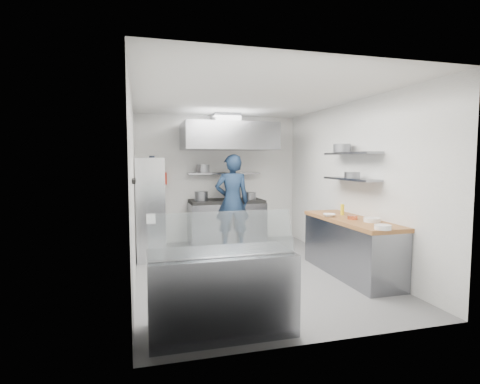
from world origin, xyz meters
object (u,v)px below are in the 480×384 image
object	(u,v)px
display_case	(221,292)
wire_rack	(150,208)
gas_range	(226,223)
chef	(232,202)

from	to	relation	value
display_case	wire_rack	bearing A→B (deg)	100.66
gas_range	wire_rack	size ratio (longest dim) A/B	0.86
gas_range	wire_rack	xyz separation A→B (m)	(-1.63, -0.81, 0.48)
chef	display_case	xyz separation A→B (m)	(-1.03, -3.66, -0.54)
chef	wire_rack	xyz separation A→B (m)	(-1.65, -0.37, -0.04)
chef	wire_rack	world-z (taller)	chef
chef	display_case	size ratio (longest dim) A/B	1.29
wire_rack	display_case	world-z (taller)	wire_rack
gas_range	wire_rack	distance (m)	1.88
chef	gas_range	bearing A→B (deg)	-82.91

